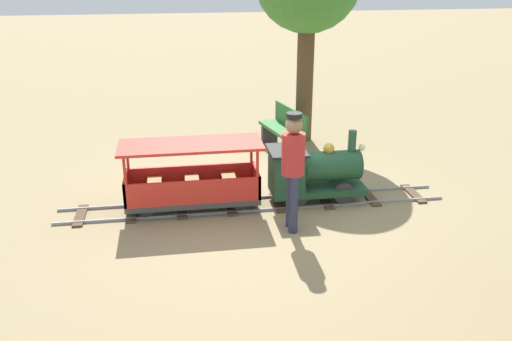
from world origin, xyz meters
TOP-DOWN VIEW (x-y plane):
  - ground_plane at (0.00, 0.00)m, footprint 60.00×60.00m
  - track at (0.00, -0.01)m, footprint 0.68×5.70m
  - locomotive at (0.00, 0.86)m, footprint 0.64×1.45m
  - passenger_car at (0.00, -0.91)m, footprint 0.74×2.00m
  - conductor_person at (0.83, 0.37)m, footprint 0.30×0.30m
  - park_bench at (-2.32, 0.92)m, footprint 1.36×0.70m

SIDE VIEW (x-z plane):
  - ground_plane at x=0.00m, z-range 0.00..0.00m
  - track at x=0.00m, z-range 0.00..0.04m
  - park_bench at x=-2.32m, z-range 0.01..0.83m
  - passenger_car at x=0.00m, z-range -0.06..0.91m
  - locomotive at x=0.00m, z-range -0.04..1.01m
  - conductor_person at x=0.83m, z-range 0.15..1.77m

